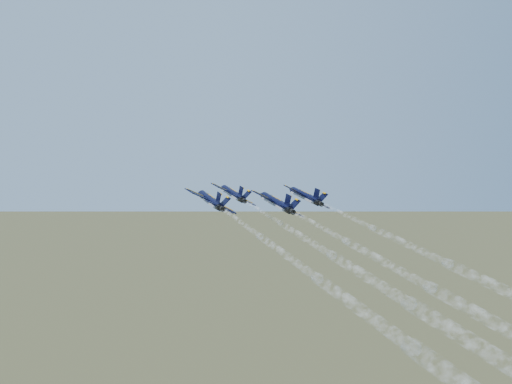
{
  "coord_description": "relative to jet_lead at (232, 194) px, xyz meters",
  "views": [
    {
      "loc": [
        -16.07,
        -115.11,
        117.47
      ],
      "look_at": [
        -1.25,
        1.11,
        107.66
      ],
      "focal_mm": 40.0,
      "sensor_mm": 36.0,
      "label": 1
    }
  ],
  "objects": [
    {
      "name": "jet_lead",
      "position": [
        0.0,
        0.0,
        0.0
      ],
      "size": [
        10.14,
        15.12,
        5.31
      ],
      "rotation": [
        0.0,
        0.48,
        0.29
      ],
      "color": "black"
    },
    {
      "name": "smoke_trail_lead",
      "position": [
        16.29,
        -53.95,
        0.03
      ],
      "size": [
        23.8,
        73.75,
        2.5
      ],
      "rotation": [
        0.0,
        0.48,
        0.29
      ],
      "color": "white"
    },
    {
      "name": "jet_left",
      "position": [
        -5.63,
        -14.33,
        0.0
      ],
      "size": [
        10.14,
        15.12,
        5.31
      ],
      "rotation": [
        0.0,
        0.48,
        0.29
      ],
      "color": "black"
    },
    {
      "name": "jet_right",
      "position": [
        14.56,
        -7.95,
        0.0
      ],
      "size": [
        10.14,
        15.12,
        5.31
      ],
      "rotation": [
        0.0,
        0.48,
        0.29
      ],
      "color": "black"
    },
    {
      "name": "smoke_trail_left",
      "position": [
        10.66,
        -68.28,
        0.03
      ],
      "size": [
        23.8,
        73.75,
        2.5
      ],
      "rotation": [
        0.0,
        0.48,
        0.29
      ],
      "color": "white"
    },
    {
      "name": "jet_slot",
      "position": [
        6.37,
        -20.37,
        0.0
      ],
      "size": [
        10.14,
        15.12,
        5.31
      ],
      "rotation": [
        0.0,
        0.48,
        0.29
      ],
      "color": "black"
    }
  ]
}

